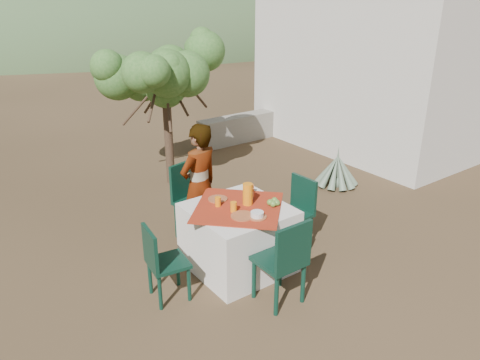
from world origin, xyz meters
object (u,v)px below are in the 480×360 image
Objects in this scene: person at (199,186)px; agave at (337,171)px; chair_left at (161,260)px; juice_pitcher at (248,194)px; guesthouse at (382,68)px; chair_right at (297,209)px; chair_near at (285,259)px; table at (238,237)px; chair_far at (191,196)px; shrub_tree at (167,80)px.

agave is (2.74, 0.27, -0.52)m from person.
chair_left is 3.37× the size of juice_pitcher.
agave is 2.83m from juice_pitcher.
guesthouse reaches higher than chair_left.
chair_right is 0.56× the size of person.
chair_near is at bearing -149.56° from guesthouse.
juice_pitcher is (0.12, -0.01, 0.50)m from table.
chair_near reaches higher than agave.
table is 0.84× the size of person.
juice_pitcher is (1.11, 0.03, 0.42)m from chair_left.
chair_near is at bearing -103.80° from chair_far.
person is 5.48m from guesthouse.
chair_far is 1.17× the size of chair_left.
chair_left is (-0.95, -1.01, -0.08)m from chair_far.
person is 2.80m from agave.
shrub_tree is 0.50× the size of guesthouse.
chair_left is 6.64m from guesthouse.
guesthouse reaches higher than juice_pitcher.
guesthouse is (6.15, 2.27, 1.04)m from chair_left.
agave is at bearing -13.26° from chair_far.
chair_left is at bearing 26.71° from person.
juice_pitcher is at bearing -80.94° from chair_left.
chair_far is 1.34m from chair_right.
shrub_tree is at bearing -100.97° from chair_near.
chair_left reaches higher than agave.
chair_right is 3.55× the size of juice_pitcher.
table is 5.74m from guesthouse.
agave is (2.72, 0.02, -0.29)m from chair_far.
guesthouse is at bearing -0.23° from chair_far.
chair_near is at bearing -51.31° from chair_right.
chair_near is 1.24m from chair_left.
person reaches higher than chair_near.
agave is 3.04m from guesthouse.
shrub_tree reaches higher than juice_pitcher.
juice_pitcher is at bearing 90.31° from person.
juice_pitcher is at bearing -156.08° from guesthouse.
person is at bearing -42.96° from chair_left.
guesthouse is at bearing -149.79° from chair_near.
agave is at bearing 172.70° from person.
guesthouse is (4.52, -0.54, -0.16)m from shrub_tree.
juice_pitcher is (-2.56, -1.01, 0.64)m from agave.
chair_left is 1.12× the size of agave.
shrub_tree reaches higher than person.
chair_right is at bearing -81.35° from chair_left.
chair_far is 0.34m from person.
shrub_tree reaches higher than chair_left.
juice_pitcher is (0.17, -0.74, 0.11)m from person.
table is at bearing -103.13° from shrub_tree.
agave is (2.04, -1.77, -1.41)m from shrub_tree.
juice_pitcher is at bearing -101.26° from chair_near.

